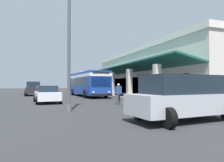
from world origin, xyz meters
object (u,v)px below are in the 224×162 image
(parked_suv_silver, at_px, (182,97))
(potted_palm, at_px, (146,93))
(parked_suv_charcoal, at_px, (34,88))
(lot_light_pole, at_px, (69,36))
(pedestrian, at_px, (118,93))
(parked_sedan_white, at_px, (47,94))
(transit_bus, at_px, (87,82))

(parked_suv_silver, height_order, potted_palm, potted_palm)
(parked_suv_charcoal, height_order, potted_palm, potted_palm)
(parked_suv_silver, relative_size, lot_light_pole, 0.61)
(lot_light_pole, bearing_deg, parked_suv_charcoal, -172.61)
(potted_palm, bearing_deg, pedestrian, -48.24)
(parked_sedan_white, height_order, parked_suv_silver, parked_suv_silver)
(potted_palm, bearing_deg, transit_bus, -149.53)
(parked_suv_charcoal, height_order, pedestrian, parked_suv_charcoal)
(parked_sedan_white, height_order, lot_light_pole, lot_light_pole)
(parked_suv_charcoal, distance_m, lot_light_pole, 19.84)
(potted_palm, xyz_separation_m, lot_light_pole, (7.07, -8.81, 3.68))
(transit_bus, height_order, pedestrian, transit_bus)
(parked_sedan_white, xyz_separation_m, potted_palm, (-0.39, 9.83, -0.06))
(pedestrian, xyz_separation_m, lot_light_pole, (2.93, -4.17, 3.45))
(transit_bus, relative_size, pedestrian, 6.87)
(potted_palm, bearing_deg, parked_sedan_white, -87.72)
(parked_sedan_white, height_order, potted_palm, potted_palm)
(transit_bus, xyz_separation_m, lot_light_pole, (14.80, -4.26, 2.52))
(parked_sedan_white, xyz_separation_m, parked_suv_silver, (11.18, 5.29, 0.27))
(pedestrian, xyz_separation_m, potted_palm, (-4.14, 4.64, -0.23))
(parked_suv_charcoal, relative_size, pedestrian, 2.91)
(parked_suv_silver, bearing_deg, potted_palm, 158.56)
(parked_suv_charcoal, xyz_separation_m, pedestrian, (16.46, 6.69, -0.09))
(parked_suv_silver, distance_m, lot_light_pole, 7.05)
(transit_bus, xyz_separation_m, pedestrian, (11.87, -0.09, -0.93))
(transit_bus, distance_m, parked_suv_silver, 19.32)
(parked_suv_silver, bearing_deg, transit_bus, -179.98)
(transit_bus, relative_size, lot_light_pole, 1.39)
(parked_suv_silver, xyz_separation_m, lot_light_pole, (-4.50, -4.27, 3.35))
(parked_sedan_white, distance_m, parked_suv_charcoal, 12.80)
(transit_bus, bearing_deg, pedestrian, -0.43)
(transit_bus, relative_size, parked_suv_silver, 2.28)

